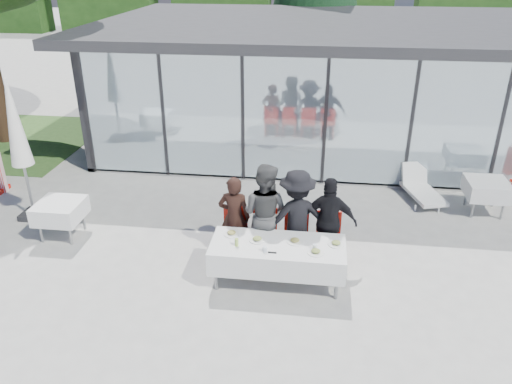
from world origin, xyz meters
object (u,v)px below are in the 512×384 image
Objects in this scene: diner_chair_a at (235,230)px; plate_extra at (316,252)px; diner_a at (234,217)px; diner_c at (297,217)px; diner_d at (329,222)px; diner_chair_b at (264,232)px; spare_table_left at (60,211)px; dining_table at (278,255)px; plate_d at (336,243)px; plate_b at (257,239)px; plate_a at (232,233)px; diner_chair_d at (328,236)px; plate_c at (295,241)px; folded_eyeglasses at (272,253)px; spare_table_right at (487,189)px; lounger at (421,187)px; market_umbrella at (16,132)px; diner_chair_c at (296,234)px; juice_bottle at (237,242)px; diner_b at (264,213)px.

diner_chair_a is 3.51× the size of plate_extra.
diner_a is 1.13m from diner_c.
diner_chair_b is at bearing 4.48° from diner_d.
diner_chair_b is at bearing 0.00° from diner_chair_a.
plate_extra is 5.17m from spare_table_left.
dining_table is 2.32× the size of diner_chair_a.
plate_b is at bearing -178.55° from plate_d.
plate_extra is at bearing -15.81° from plate_a.
diner_chair_b is 1.00× the size of diner_chair_d.
plate_c is 1.00× the size of plate_extra.
plate_extra is 0.71m from folded_eyeglasses.
spare_table_right reaches higher than lounger.
diner_c is (0.27, 0.74, 0.35)m from dining_table.
market_umbrella is (-5.68, 1.55, 1.16)m from plate_c.
plate_d is at bearing -42.57° from diner_chair_c.
diner_a is 0.89m from juice_bottle.
diner_b is at bearing -179.91° from diner_a.
lounger is at bearing 58.81° from plate_extra.
dining_table is 2.32× the size of diner_chair_d.
market_umbrella is at bearing 8.50° from diner_b.
diner_b reaches higher than diner_chair_c.
spare_table_right is at bearing 36.53° from dining_table.
diner_d reaches higher than diner_chair_b.
diner_c is at bearing -3.29° from spare_table_left.
folded_eyeglasses reaches higher than lounger.
diner_a is 5.79× the size of plate_extra.
diner_chair_b reaches higher than lounger.
diner_a is 1.30m from plate_c.
diner_a is at bearing 160.97° from plate_d.
diner_a is 0.86× the size of diner_b.
spare_table_left is at bearing -21.53° from diner_c.
diner_chair_c is at bearing -148.97° from spare_table_right.
plate_extra is (-0.33, -0.30, 0.00)m from plate_d.
diner_chair_d is at bearing -144.82° from spare_table_right.
plate_b is at bearing 28.46° from diner_c.
plate_b reaches higher than spare_table_right.
plate_c is (1.14, -0.64, 0.24)m from diner_chair_a.
diner_chair_a is at bearing 180.00° from diner_chair_d.
plate_b is (-0.62, -0.66, -0.12)m from diner_c.
diner_chair_a is at bearing -89.91° from diner_a.
diner_chair_a is 0.68m from diner_b.
diner_chair_d is at bearing 0.00° from diner_chair_c.
diner_d is 1.75m from plate_a.
diner_chair_c reaches higher than spare_table_left.
diner_d is 1.94× the size of spare_table_right.
diner_chair_c is at bearing 72.05° from folded_eyeglasses.
plate_a is 0.49m from plate_b.
diner_chair_a is at bearing 126.71° from plate_b.
plate_a is at bearing 164.19° from plate_extra.
spare_table_left is at bearing 170.50° from plate_d.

